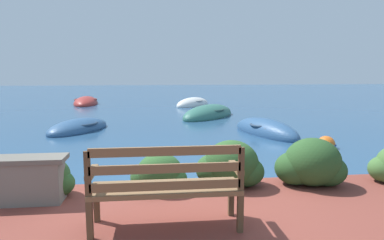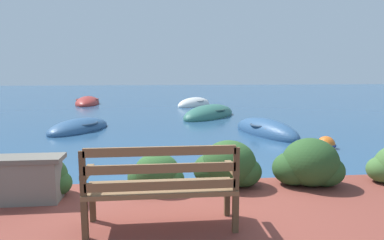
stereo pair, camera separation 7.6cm
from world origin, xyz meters
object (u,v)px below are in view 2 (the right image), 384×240
(rowboat_mid, at_px, (79,129))
(rowboat_outer, at_px, (194,105))
(rowboat_far, at_px, (209,115))
(rowboat_distant, at_px, (87,103))
(park_bench, at_px, (161,185))
(mooring_buoy, at_px, (326,145))
(rowboat_nearest, at_px, (266,132))

(rowboat_mid, height_order, rowboat_outer, rowboat_outer)
(rowboat_far, bearing_deg, rowboat_distant, 83.42)
(park_bench, xyz_separation_m, mooring_buoy, (4.08, 4.37, -0.63))
(park_bench, height_order, rowboat_far, park_bench)
(rowboat_nearest, height_order, rowboat_mid, rowboat_nearest)
(park_bench, bearing_deg, mooring_buoy, 54.59)
(rowboat_mid, relative_size, rowboat_far, 0.82)
(park_bench, height_order, mooring_buoy, park_bench)
(rowboat_distant, bearing_deg, rowboat_mid, 5.16)
(rowboat_outer, height_order, mooring_buoy, rowboat_outer)
(park_bench, relative_size, rowboat_outer, 0.60)
(park_bench, bearing_deg, rowboat_far, 86.07)
(rowboat_mid, relative_size, rowboat_distant, 0.84)
(rowboat_mid, distance_m, rowboat_outer, 8.46)
(rowboat_outer, distance_m, mooring_buoy, 10.59)
(park_bench, relative_size, rowboat_mid, 0.57)
(rowboat_nearest, xyz_separation_m, rowboat_mid, (-5.70, 1.25, -0.01))
(rowboat_nearest, relative_size, rowboat_mid, 1.07)
(park_bench, distance_m, rowboat_outer, 14.89)
(park_bench, height_order, rowboat_nearest, park_bench)
(rowboat_nearest, xyz_separation_m, rowboat_distant, (-7.12, 9.96, -0.00))
(park_bench, bearing_deg, rowboat_mid, 115.91)
(rowboat_mid, height_order, rowboat_distant, rowboat_distant)
(rowboat_far, bearing_deg, mooring_buoy, -123.01)
(mooring_buoy, bearing_deg, rowboat_outer, 101.52)
(rowboat_nearest, relative_size, rowboat_outer, 1.13)
(mooring_buoy, bearing_deg, park_bench, -133.02)
(rowboat_nearest, bearing_deg, mooring_buoy, 6.79)
(rowboat_nearest, distance_m, rowboat_distant, 12.25)
(park_bench, distance_m, rowboat_far, 10.49)
(rowboat_far, bearing_deg, park_bench, -153.14)
(rowboat_mid, bearing_deg, park_bench, -135.75)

